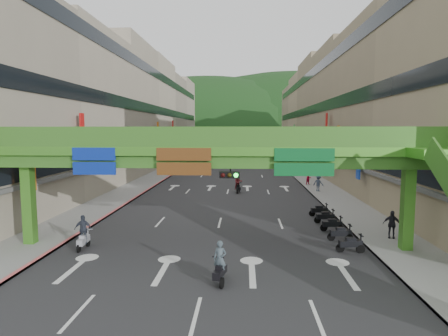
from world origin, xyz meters
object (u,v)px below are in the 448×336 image
object	(u,v)px
scooter_rider_mid	(238,183)
car_yellow	(256,161)
overpass_near	(229,161)
pedestrian_red	(309,180)
scooter_rider_near	(220,264)
car_silver	(201,169)

from	to	relation	value
scooter_rider_mid	car_yellow	xyz separation A→B (m)	(3.11, 34.93, -0.44)
overpass_near	pedestrian_red	distance (m)	27.45
scooter_rider_near	pedestrian_red	xyz separation A→B (m)	(9.08, 29.98, -0.15)
scooter_rider_mid	car_silver	bearing A→B (deg)	108.93
scooter_rider_near	pedestrian_red	world-z (taller)	scooter_rider_near
overpass_near	car_silver	bearing A→B (deg)	98.91
overpass_near	scooter_rider_near	distance (m)	6.14
car_silver	pedestrian_red	bearing A→B (deg)	-35.60
scooter_rider_mid	car_yellow	distance (m)	35.07
car_silver	pedestrian_red	world-z (taller)	pedestrian_red
car_silver	scooter_rider_near	bearing A→B (deg)	-78.04
overpass_near	scooter_rider_mid	xyz separation A→B (m)	(0.23, 19.93, -4.11)
pedestrian_red	car_yellow	bearing A→B (deg)	70.71
pedestrian_red	scooter_rider_mid	bearing A→B (deg)	-176.67
car_silver	scooter_rider_mid	bearing A→B (deg)	-66.83
scooter_rider_near	car_yellow	world-z (taller)	scooter_rider_near
overpass_near	car_silver	world-z (taller)	overpass_near
car_yellow	scooter_rider_mid	bearing A→B (deg)	-91.35
overpass_near	car_yellow	xyz separation A→B (m)	(3.35, 54.86, -4.55)
scooter_rider_near	car_yellow	size ratio (longest dim) A/B	0.51
overpass_near	pedestrian_red	size ratio (longest dim) A/B	18.43
scooter_rider_near	car_yellow	xyz separation A→B (m)	(3.56, 59.24, -0.26)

